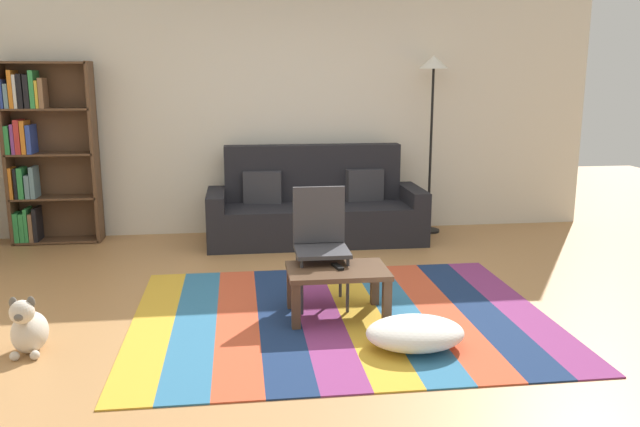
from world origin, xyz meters
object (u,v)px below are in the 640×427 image
coffee_table (337,277)px  pouf (415,333)px  tv_remote (338,267)px  bookshelf (40,152)px  folding_chair (320,236)px  standing_lamp (433,86)px  dog (28,329)px  couch (315,209)px

coffee_table → pouf: coffee_table is taller
tv_remote → bookshelf: bearing=124.8°
bookshelf → folding_chair: bookshelf is taller
pouf → standing_lamp: standing_lamp is taller
folding_chair → coffee_table: bearing=-49.0°
standing_lamp → dog: bearing=-140.7°
couch → pouf: couch is taller
bookshelf → coffee_table: 3.77m
bookshelf → couch: bearing=-5.8°
folding_chair → tv_remote: bearing=-47.8°
coffee_table → dog: (-2.04, -0.37, -0.14)m
dog → pouf: bearing=-5.9°
couch → bookshelf: 2.91m
pouf → tv_remote: tv_remote is taller
couch → dog: (-2.15, -2.62, -0.18)m
pouf → standing_lamp: (1.01, 3.09, 1.51)m
dog → standing_lamp: standing_lamp is taller
dog → tv_remote: size_ratio=2.65×
pouf → folding_chair: bearing=118.0°
coffee_table → standing_lamp: size_ratio=0.37×
standing_lamp → pouf: bearing=-108.1°
coffee_table → tv_remote: bearing=78.2°
coffee_table → tv_remote: size_ratio=4.82×
bookshelf → pouf: bookshelf is taller
coffee_table → folding_chair: (-0.08, 0.31, 0.23)m
coffee_table → dog: size_ratio=1.82×
folding_chair → dog: bearing=-134.9°
dog → bookshelf: bearing=103.1°
couch → standing_lamp: (1.31, 0.22, 1.28)m
pouf → tv_remote: 0.80m
bookshelf → standing_lamp: standing_lamp is taller
folding_chair → bookshelf: bearing=165.7°
bookshelf → standing_lamp: size_ratio=0.97×
pouf → dog: (-2.45, 0.25, 0.05)m
tv_remote → dog: bearing=178.2°
bookshelf → dog: size_ratio=4.71×
dog → coffee_table: bearing=10.2°
bookshelf → tv_remote: bearing=-42.8°
couch → pouf: (0.30, -2.87, -0.23)m
coffee_table → folding_chair: bearing=105.1°
bookshelf → coffee_table: (2.72, -2.54, -0.66)m
couch → tv_remote: size_ratio=15.07×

